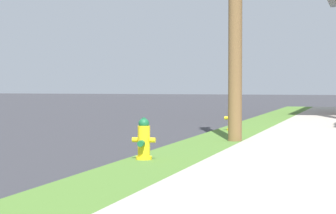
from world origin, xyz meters
name	(u,v)px	position (x,y,z in m)	size (l,w,h in m)	color
fire_hydrant_second	(144,141)	(0.37, 11.92, 0.45)	(0.42, 0.38, 0.74)	yellow
fire_hydrant_third	(232,119)	(0.52, 19.98, 0.45)	(0.42, 0.37, 0.74)	yellow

